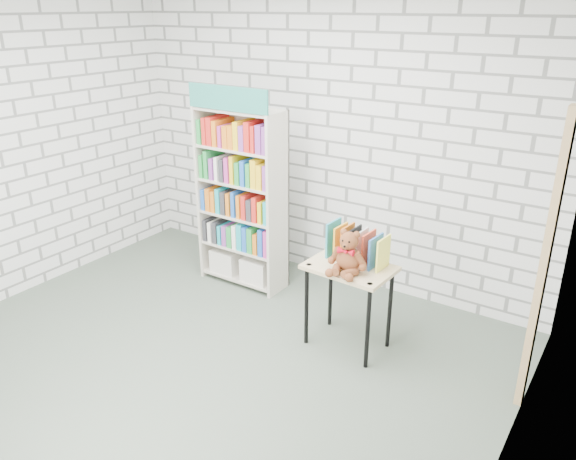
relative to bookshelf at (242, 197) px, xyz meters
The scene contains 7 objects.
ground 1.72m from the bookshelf, 67.37° to the right, with size 4.50×4.50×0.00m, color #4C594B.
room_shell 1.71m from the bookshelf, 67.37° to the right, with size 4.52×4.02×2.81m.
bookshelf is the anchor object (origin of this frame).
display_table 1.52m from the bookshelf, 17.75° to the right, with size 0.70×0.50×0.72m.
table_books 1.47m from the bookshelf, 13.63° to the right, with size 0.48×0.23×0.28m.
teddy_bear 1.56m from the bookshelf, 21.11° to the right, with size 0.31×0.29×0.34m.
door_trim 2.82m from the bookshelf, ahead, with size 0.05×0.12×2.10m, color tan.
Camera 1 is at (2.65, -2.69, 2.64)m, focal length 35.00 mm.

